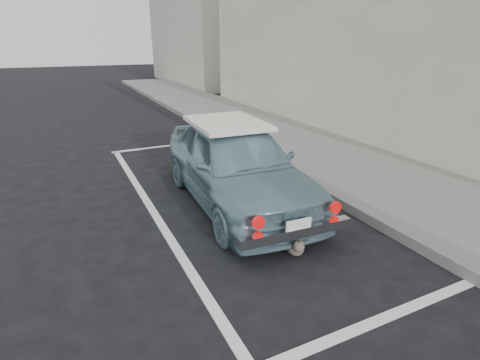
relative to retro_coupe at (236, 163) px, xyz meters
name	(u,v)px	position (x,y,z in m)	size (l,w,h in m)	color
ground	(308,303)	(-0.43, -2.62, -0.67)	(80.00, 80.00, 0.00)	black
sidewalk	(389,183)	(2.77, -0.62, -0.59)	(2.80, 40.00, 0.15)	slate
building_far	(200,12)	(5.92, 17.38, 3.33)	(3.50, 10.00, 8.00)	beige
pline_rear	(382,319)	(0.07, -3.12, -0.66)	(3.00, 0.12, 0.01)	silver
pline_front	(173,145)	(0.07, 3.88, -0.66)	(3.00, 0.12, 0.01)	silver
pline_side	(151,208)	(-1.33, 0.38, -0.66)	(0.12, 7.00, 0.01)	silver
retro_coupe	(236,163)	(0.00, 0.00, 0.00)	(1.77, 3.96, 1.32)	#6C909E
cat	(295,245)	(-0.04, -1.77, -0.54)	(0.31, 0.50, 0.28)	#746759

